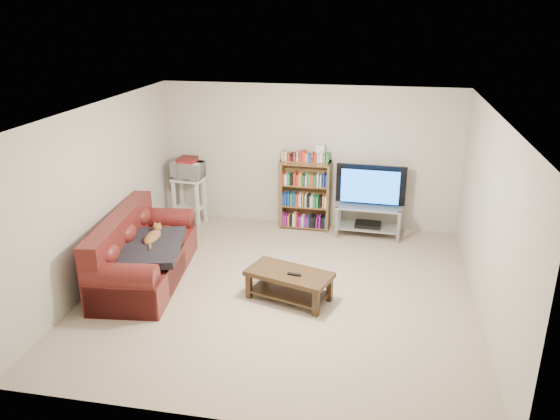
% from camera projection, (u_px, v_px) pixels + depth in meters
% --- Properties ---
extents(floor, '(5.00, 5.00, 0.00)m').
position_uv_depth(floor, '(282.00, 291.00, 7.29)').
color(floor, tan).
rests_on(floor, ground).
extents(ceiling, '(5.00, 5.00, 0.00)m').
position_uv_depth(ceiling, '(282.00, 111.00, 6.46)').
color(ceiling, white).
rests_on(ceiling, ground).
extents(wall_back, '(5.00, 0.00, 5.00)m').
position_uv_depth(wall_back, '(309.00, 157.00, 9.18)').
color(wall_back, beige).
rests_on(wall_back, ground).
extents(wall_front, '(5.00, 0.00, 5.00)m').
position_uv_depth(wall_front, '(227.00, 306.00, 4.57)').
color(wall_front, beige).
rests_on(wall_front, ground).
extents(wall_left, '(0.00, 5.00, 5.00)m').
position_uv_depth(wall_left, '(99.00, 195.00, 7.31)').
color(wall_left, beige).
rests_on(wall_left, ground).
extents(wall_right, '(0.00, 5.00, 5.00)m').
position_uv_depth(wall_right, '(490.00, 220.00, 6.43)').
color(wall_right, beige).
rests_on(wall_right, ground).
extents(sofa, '(1.18, 2.26, 0.93)m').
position_uv_depth(sofa, '(140.00, 257.00, 7.51)').
color(sofa, '#5C1A17').
rests_on(sofa, floor).
extents(blanket, '(1.04, 1.23, 0.19)m').
position_uv_depth(blanket, '(149.00, 248.00, 7.28)').
color(blanket, black).
rests_on(blanket, sofa).
extents(cat, '(0.30, 0.62, 0.18)m').
position_uv_depth(cat, '(153.00, 238.00, 7.45)').
color(cat, brown).
rests_on(cat, sofa).
extents(coffee_table, '(1.19, 0.83, 0.39)m').
position_uv_depth(coffee_table, '(289.00, 280.00, 6.99)').
color(coffee_table, '#372413').
rests_on(coffee_table, floor).
extents(remote, '(0.18, 0.08, 0.02)m').
position_uv_depth(remote, '(294.00, 274.00, 6.86)').
color(remote, black).
rests_on(remote, coffee_table).
extents(tv_stand, '(1.07, 0.52, 0.53)m').
position_uv_depth(tv_stand, '(369.00, 215.00, 8.96)').
color(tv_stand, '#999EA3').
rests_on(tv_stand, floor).
extents(television, '(1.14, 0.20, 0.65)m').
position_uv_depth(television, '(370.00, 186.00, 8.78)').
color(television, black).
rests_on(television, tv_stand).
extents(dvd_player, '(0.43, 0.31, 0.06)m').
position_uv_depth(dvd_player, '(368.00, 224.00, 9.01)').
color(dvd_player, black).
rests_on(dvd_player, tv_stand).
extents(bookshelf, '(0.84, 0.28, 1.20)m').
position_uv_depth(bookshelf, '(305.00, 194.00, 9.16)').
color(bookshelf, brown).
rests_on(bookshelf, floor).
extents(shelf_clutter, '(0.61, 0.19, 0.28)m').
position_uv_depth(shelf_clutter, '(312.00, 154.00, 8.91)').
color(shelf_clutter, silver).
rests_on(shelf_clutter, bookshelf).
extents(microwave_stand, '(0.55, 0.43, 0.83)m').
position_uv_depth(microwave_stand, '(189.00, 195.00, 9.41)').
color(microwave_stand, silver).
rests_on(microwave_stand, floor).
extents(microwave, '(0.54, 0.40, 0.28)m').
position_uv_depth(microwave, '(188.00, 170.00, 9.25)').
color(microwave, silver).
rests_on(microwave, microwave_stand).
extents(game_boxes, '(0.33, 0.29, 0.05)m').
position_uv_depth(game_boxes, '(187.00, 161.00, 9.20)').
color(game_boxes, maroon).
rests_on(game_boxes, microwave).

